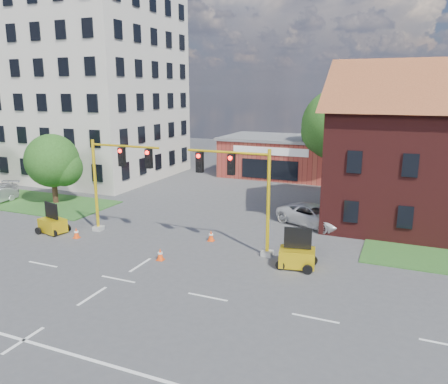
{
  "coord_description": "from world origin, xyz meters",
  "views": [
    {
      "loc": [
        12.91,
        -16.82,
        9.4
      ],
      "look_at": [
        1.62,
        10.0,
        2.52
      ],
      "focal_mm": 35.0,
      "sensor_mm": 36.0,
      "label": 1
    }
  ],
  "objects_px": {
    "trailer_west": "(53,224)",
    "trailer_east": "(297,256)",
    "signal_mast_west": "(115,176)",
    "pickup_white": "(314,215)",
    "signal_mast_east": "(241,187)"
  },
  "relations": [
    {
      "from": "trailer_west",
      "to": "pickup_white",
      "type": "xyz_separation_m",
      "value": [
        15.75,
        8.38,
        0.12
      ]
    },
    {
      "from": "trailer_east",
      "to": "pickup_white",
      "type": "height_order",
      "value": "trailer_east"
    },
    {
      "from": "trailer_west",
      "to": "pickup_white",
      "type": "height_order",
      "value": "trailer_west"
    },
    {
      "from": "trailer_west",
      "to": "signal_mast_east",
      "type": "bearing_deg",
      "value": 21.67
    },
    {
      "from": "trailer_west",
      "to": "trailer_east",
      "type": "height_order",
      "value": "trailer_east"
    },
    {
      "from": "signal_mast_west",
      "to": "trailer_east",
      "type": "bearing_deg",
      "value": -4.59
    },
    {
      "from": "signal_mast_west",
      "to": "trailer_west",
      "type": "relative_size",
      "value": 3.12
    },
    {
      "from": "trailer_west",
      "to": "signal_mast_west",
      "type": "bearing_deg",
      "value": 35.71
    },
    {
      "from": "signal_mast_east",
      "to": "trailer_west",
      "type": "height_order",
      "value": "signal_mast_east"
    },
    {
      "from": "trailer_east",
      "to": "signal_mast_west",
      "type": "bearing_deg",
      "value": 164.93
    },
    {
      "from": "signal_mast_east",
      "to": "trailer_east",
      "type": "height_order",
      "value": "signal_mast_east"
    },
    {
      "from": "signal_mast_east",
      "to": "pickup_white",
      "type": "height_order",
      "value": "signal_mast_east"
    },
    {
      "from": "signal_mast_east",
      "to": "signal_mast_west",
      "type": "bearing_deg",
      "value": 180.0
    },
    {
      "from": "signal_mast_west",
      "to": "trailer_east",
      "type": "height_order",
      "value": "signal_mast_west"
    },
    {
      "from": "trailer_east",
      "to": "pickup_white",
      "type": "xyz_separation_m",
      "value": [
        -0.71,
        7.79,
        0.07
      ]
    }
  ]
}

